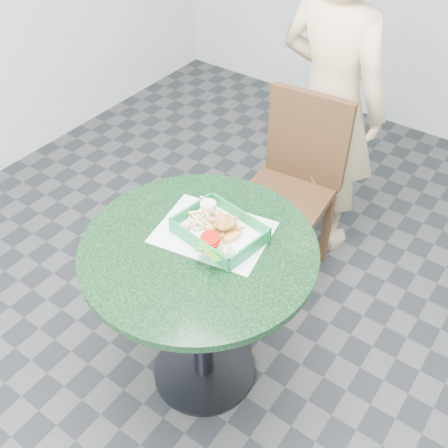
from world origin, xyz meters
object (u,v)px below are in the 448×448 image
Objects in this scene: food_basket at (220,237)px; sauce_ramekin at (204,211)px; cafe_table at (200,283)px; crab_sandwich at (223,229)px; diner_person at (331,92)px; dining_chair at (294,177)px.

sauce_ramekin is (-0.11, 0.05, 0.03)m from food_basket.
crab_sandwich is at bearing 67.80° from cafe_table.
cafe_table is 0.27m from sauce_ramekin.
sauce_ramekin is at bearing 98.22° from diner_person.
cafe_table is 6.92× the size of crab_sandwich.
sauce_ramekin is at bearing 155.59° from food_basket.
cafe_table is at bearing -90.50° from dining_chair.
dining_chair is 15.60× the size of sauce_ramekin.
cafe_table is at bearing -110.77° from food_basket.
sauce_ramekin is (-0.07, 0.13, 0.22)m from cafe_table.
food_basket is at bearing -121.09° from crab_sandwich.
crab_sandwich is at bearing 58.91° from food_basket.
diner_person reaches higher than sauce_ramekin.
crab_sandwich is 2.02× the size of sauce_ramekin.
dining_chair is 0.79m from crab_sandwich.
diner_person is 1.03m from food_basket.
diner_person reaches higher than food_basket.
dining_chair is (-0.07, 0.83, -0.05)m from cafe_table.
dining_chair is 0.79m from food_basket.
dining_chair reaches higher than sauce_ramekin.
cafe_table is 2.86× the size of food_basket.
food_basket reaches higher than cafe_table.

